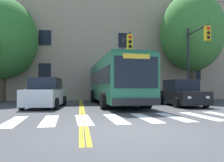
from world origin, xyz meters
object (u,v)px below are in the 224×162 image
at_px(traffic_light_near_corner, 195,51).
at_px(car_black_far_lane, 181,94).
at_px(street_tree_curbside_small, 2,38).
at_px(city_bus, 114,81).
at_px(car_white_near_lane, 45,94).
at_px(street_tree_curbside_large, 192,32).
at_px(traffic_light_overhead, 126,56).

bearing_deg(traffic_light_near_corner, car_black_far_lane, -145.87).
bearing_deg(street_tree_curbside_small, car_black_far_lane, -21.73).
xyz_separation_m(city_bus, car_white_near_lane, (-4.60, -1.68, -0.87)).
bearing_deg(car_black_far_lane, street_tree_curbside_large, 54.40).
xyz_separation_m(car_black_far_lane, street_tree_curbside_small, (-13.13, 5.23, 4.50)).
distance_m(car_black_far_lane, street_tree_curbside_small, 14.83).
height_order(city_bus, car_black_far_lane, city_bus).
xyz_separation_m(car_black_far_lane, traffic_light_overhead, (-3.48, 1.57, 2.69)).
relative_size(car_white_near_lane, car_black_far_lane, 0.98).
bearing_deg(street_tree_curbside_small, city_bus, -21.43).
height_order(city_bus, traffic_light_overhead, traffic_light_overhead).
xyz_separation_m(city_bus, street_tree_curbside_small, (-8.86, 3.48, 3.60)).
distance_m(car_white_near_lane, traffic_light_overhead, 6.19).
distance_m(traffic_light_near_corner, traffic_light_overhead, 5.25).
bearing_deg(street_tree_curbside_large, city_bus, -157.71).
bearing_deg(traffic_light_near_corner, street_tree_curbside_large, 64.34).
relative_size(city_bus, car_black_far_lane, 2.41).
bearing_deg(traffic_light_near_corner, city_bus, 174.47).
height_order(car_white_near_lane, car_black_far_lane, car_white_near_lane).
xyz_separation_m(traffic_light_near_corner, street_tree_curbside_large, (1.82, 3.79, 2.41)).
relative_size(city_bus, car_white_near_lane, 2.45).
height_order(city_bus, traffic_light_near_corner, traffic_light_near_corner).
bearing_deg(traffic_light_overhead, car_black_far_lane, -24.23).
relative_size(car_white_near_lane, street_tree_curbside_small, 0.50).
relative_size(traffic_light_near_corner, traffic_light_overhead, 1.14).
bearing_deg(traffic_light_overhead, street_tree_curbside_small, 159.20).
height_order(traffic_light_near_corner, street_tree_curbside_large, street_tree_curbside_large).
relative_size(car_white_near_lane, street_tree_curbside_large, 0.44).
height_order(car_black_far_lane, street_tree_curbside_large, street_tree_curbside_large).
distance_m(car_black_far_lane, street_tree_curbside_large, 8.25).
bearing_deg(street_tree_curbside_large, traffic_light_overhead, -154.25).
distance_m(traffic_light_near_corner, street_tree_curbside_large, 4.84).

